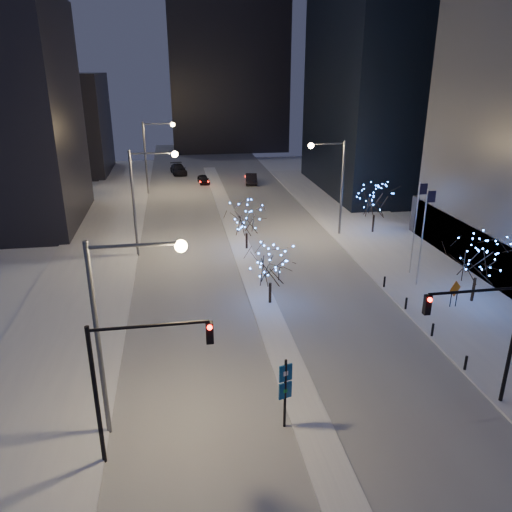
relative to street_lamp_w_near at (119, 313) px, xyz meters
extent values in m
plane|color=white|center=(8.94, -2.00, -6.50)|extent=(160.00, 160.00, 0.00)
cube|color=#9FA5AD|center=(8.94, 33.00, -6.49)|extent=(20.00, 130.00, 0.02)
cube|color=silver|center=(8.94, 28.00, -6.42)|extent=(2.00, 80.00, 0.15)
cube|color=silver|center=(23.94, 18.00, -6.42)|extent=(10.00, 90.00, 0.15)
cube|color=silver|center=(-5.06, 18.00, -6.42)|extent=(8.00, 90.00, 0.15)
cube|color=black|center=(-17.06, 68.00, 1.50)|extent=(18.00, 16.00, 16.00)
cube|color=black|center=(14.94, 90.00, 14.50)|extent=(24.00, 14.00, 42.00)
cylinder|color=#595E66|center=(-1.06, 0.00, -1.50)|extent=(0.24, 0.24, 10.00)
cylinder|color=#595E66|center=(0.94, 0.00, 3.20)|extent=(4.00, 0.16, 0.16)
sphere|color=#F4C87A|center=(2.94, 0.00, 3.05)|extent=(0.56, 0.56, 0.56)
cylinder|color=#595E66|center=(-1.06, 25.00, -1.50)|extent=(0.24, 0.24, 10.00)
cylinder|color=#595E66|center=(0.94, 25.00, 3.20)|extent=(4.00, 0.16, 0.16)
sphere|color=#F4C87A|center=(2.94, 25.00, 3.05)|extent=(0.56, 0.56, 0.56)
cylinder|color=#595E66|center=(-1.06, 50.00, -1.50)|extent=(0.24, 0.24, 10.00)
cylinder|color=#595E66|center=(0.94, 50.00, 3.20)|extent=(4.00, 0.16, 0.16)
sphere|color=#F4C87A|center=(2.94, 50.00, 3.05)|extent=(0.56, 0.56, 0.56)
cylinder|color=#595E66|center=(19.94, 28.00, -1.50)|extent=(0.24, 0.24, 10.00)
cylinder|color=#595E66|center=(18.19, 28.00, 3.20)|extent=(3.50, 0.16, 0.16)
sphere|color=#F4C87A|center=(16.44, 28.00, 3.05)|extent=(0.56, 0.56, 0.56)
cylinder|color=black|center=(-1.06, -2.00, -3.00)|extent=(0.20, 0.20, 7.00)
cylinder|color=black|center=(1.44, -2.00, 0.30)|extent=(5.00, 0.14, 0.14)
cube|color=black|center=(3.94, -2.00, -0.25)|extent=(0.32, 0.28, 1.00)
sphere|color=#FF0C05|center=(3.94, -2.18, 0.10)|extent=(0.22, 0.22, 0.22)
cylinder|color=black|center=(19.44, -1.00, -3.00)|extent=(0.20, 0.20, 7.00)
cylinder|color=black|center=(16.94, -1.00, 0.30)|extent=(5.00, 0.14, 0.14)
cube|color=black|center=(14.44, -1.00, -0.25)|extent=(0.32, 0.28, 1.00)
sphere|color=#FF0C05|center=(14.44, -1.18, 0.10)|extent=(0.22, 0.22, 0.22)
cylinder|color=silver|center=(21.94, 14.00, -2.35)|extent=(0.10, 0.10, 8.00)
cube|color=black|center=(22.29, 14.00, 1.05)|extent=(0.70, 0.03, 0.90)
cylinder|color=silver|center=(22.54, 16.50, -2.35)|extent=(0.10, 0.10, 8.00)
cube|color=black|center=(22.89, 16.50, 1.05)|extent=(0.70, 0.03, 0.90)
cylinder|color=black|center=(19.14, 2.00, -5.90)|extent=(0.16, 0.16, 0.90)
cylinder|color=black|center=(19.14, 6.00, -5.90)|extent=(0.16, 0.16, 0.90)
cylinder|color=black|center=(19.14, 10.00, -5.90)|extent=(0.16, 0.16, 0.90)
cylinder|color=black|center=(19.14, 14.00, -5.90)|extent=(0.16, 0.16, 0.90)
imported|color=black|center=(7.16, 55.69, -5.84)|extent=(1.91, 3.98, 1.31)
imported|color=black|center=(14.45, 54.55, -5.69)|extent=(2.32, 5.09, 1.62)
imported|color=black|center=(3.47, 63.62, -5.69)|extent=(2.98, 5.84, 1.62)
cylinder|color=black|center=(9.44, 12.71, -5.55)|extent=(0.22, 0.22, 1.59)
cylinder|color=black|center=(9.44, 25.00, -5.59)|extent=(0.22, 0.22, 1.52)
cylinder|color=black|center=(24.75, 10.49, -5.41)|extent=(0.22, 0.22, 1.88)
cylinder|color=black|center=(23.71, 27.99, -5.42)|extent=(0.22, 0.22, 1.86)
cylinder|color=black|center=(7.56, -1.00, -4.56)|extent=(0.13, 0.13, 3.88)
cube|color=#0C4A89|center=(7.56, -1.00, -3.34)|extent=(0.68, 0.28, 0.89)
cube|color=#0C4A89|center=(7.56, -1.00, -4.34)|extent=(0.68, 0.28, 0.89)
cylinder|color=black|center=(22.57, 9.82, -5.73)|extent=(0.07, 0.07, 1.23)
cylinder|color=black|center=(23.02, 9.82, -5.73)|extent=(0.07, 0.07, 1.23)
cube|color=orange|center=(22.79, 9.82, -4.90)|extent=(1.17, 0.55, 1.26)
camera|label=1|loc=(2.86, -20.87, 10.41)|focal=35.00mm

